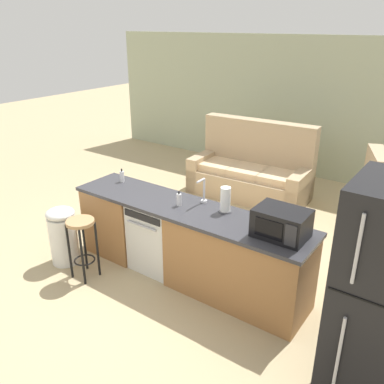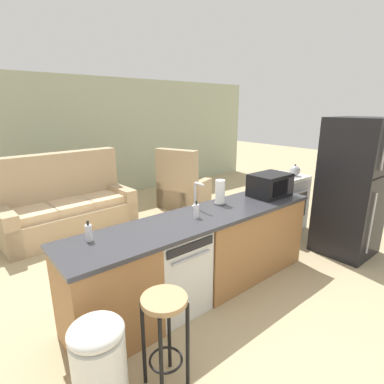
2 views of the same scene
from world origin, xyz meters
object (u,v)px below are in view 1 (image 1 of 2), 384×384
at_px(microwave, 281,223).
at_px(paper_towel_roll, 225,200).
at_px(couch, 252,173).
at_px(dishwasher, 160,235).
at_px(bar_stool, 82,236).
at_px(soap_bottle, 179,200).
at_px(dish_soap_bottle, 122,176).
at_px(trash_bin, 63,235).

bearing_deg(microwave, paper_towel_roll, 167.39).
distance_m(microwave, couch, 3.24).
distance_m(dishwasher, bar_stool, 0.91).
distance_m(soap_bottle, dish_soap_bottle, 1.05).
bearing_deg(bar_stool, dishwasher, 50.93).
bearing_deg(dishwasher, bar_stool, -129.07).
distance_m(microwave, soap_bottle, 1.22).
bearing_deg(dish_soap_bottle, paper_towel_roll, 0.31).
height_order(dishwasher, soap_bottle, soap_bottle).
xyz_separation_m(microwave, dish_soap_bottle, (-2.26, 0.15, -0.07)).
relative_size(dishwasher, dish_soap_bottle, 4.77).
height_order(paper_towel_roll, soap_bottle, paper_towel_roll).
distance_m(soap_bottle, couch, 2.80).
height_order(bar_stool, couch, couch).
distance_m(dish_soap_bottle, couch, 2.66).
bearing_deg(dishwasher, paper_towel_roll, 11.16).
bearing_deg(paper_towel_roll, microwave, -12.61).
relative_size(paper_towel_roll, bar_stool, 0.38).
height_order(dish_soap_bottle, couch, couch).
bearing_deg(couch, trash_bin, -104.38).
height_order(dishwasher, dish_soap_bottle, dish_soap_bottle).
relative_size(dish_soap_bottle, bar_stool, 0.24).
distance_m(microwave, bar_stool, 2.26).
height_order(paper_towel_roll, couch, couch).
xyz_separation_m(bar_stool, couch, (0.40, 3.39, -0.14)).
height_order(dish_soap_bottle, trash_bin, dish_soap_bottle).
bearing_deg(dish_soap_bottle, microwave, -3.85).
distance_m(paper_towel_roll, couch, 2.78).
relative_size(dish_soap_bottle, couch, 0.09).
bearing_deg(dish_soap_bottle, dishwasher, -11.62).
bearing_deg(soap_bottle, dish_soap_bottle, 171.29).
xyz_separation_m(trash_bin, couch, (0.85, 3.32, 0.02)).
distance_m(microwave, trash_bin, 2.71).
bearing_deg(trash_bin, bar_stool, -8.69).
height_order(paper_towel_roll, dish_soap_bottle, paper_towel_roll).
xyz_separation_m(soap_bottle, couch, (-0.48, 2.69, -0.58)).
xyz_separation_m(microwave, couch, (-1.70, 2.69, -0.65)).
bearing_deg(paper_towel_roll, trash_bin, -156.62).
xyz_separation_m(microwave, trash_bin, (-2.55, -0.63, -0.66)).
height_order(soap_bottle, dish_soap_bottle, same).
relative_size(paper_towel_roll, soap_bottle, 1.60).
relative_size(bar_stool, trash_bin, 1.00).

